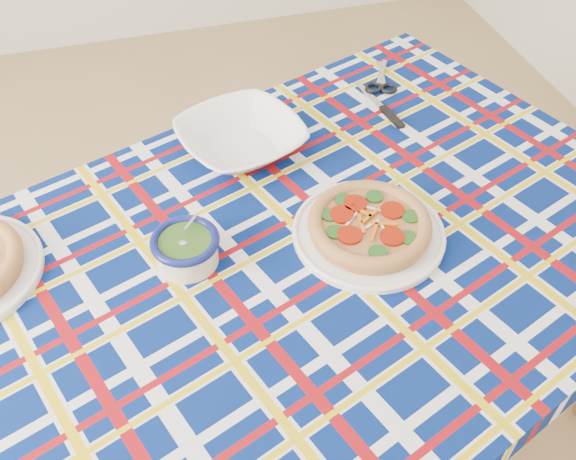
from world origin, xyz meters
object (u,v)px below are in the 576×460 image
object	(u,v)px
main_focaccia_plate	(369,225)
pesto_bowl	(186,247)
dining_table	(287,286)
serving_bowl	(241,139)

from	to	relation	value
main_focaccia_plate	pesto_bowl	xyz separation A→B (m)	(-0.36, 0.03, 0.01)
dining_table	main_focaccia_plate	world-z (taller)	main_focaccia_plate
pesto_bowl	main_focaccia_plate	bearing A→B (deg)	-5.29
dining_table	main_focaccia_plate	size ratio (longest dim) A/B	5.82
dining_table	serving_bowl	bearing A→B (deg)	70.63
pesto_bowl	serving_bowl	distance (m)	0.35
dining_table	pesto_bowl	size ratio (longest dim) A/B	13.90
main_focaccia_plate	pesto_bowl	world-z (taller)	pesto_bowl
dining_table	pesto_bowl	distance (m)	0.22
dining_table	serving_bowl	size ratio (longest dim) A/B	6.73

